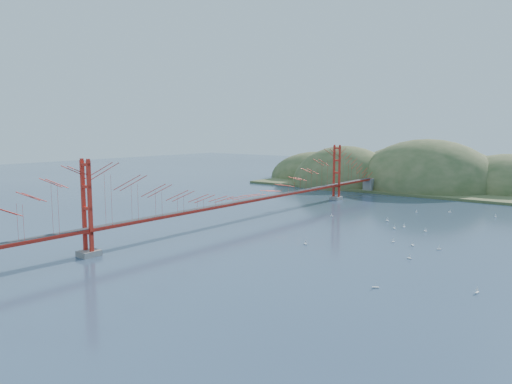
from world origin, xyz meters
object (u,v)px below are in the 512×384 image
Objects in this scene: sailboat_2 at (409,258)px; sailboat_0 at (393,241)px; sailboat_1 at (413,245)px; bridge at (248,178)px.

sailboat_2 is 8.51m from sailboat_0.
sailboat_0 is at bearing 172.14° from sailboat_1.
bridge is 29.31m from sailboat_1.
sailboat_1 reaches higher than sailboat_0.
bridge is 32.25m from sailboat_2.
bridge is 140.92× the size of sailboat_2.
sailboat_2 is at bearing -54.70° from sailboat_0.
sailboat_2 is (2.12, -6.56, -0.01)m from sailboat_1.
sailboat_2 is at bearing -72.08° from sailboat_1.
sailboat_0 is (-4.92, 6.95, -0.01)m from sailboat_2.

